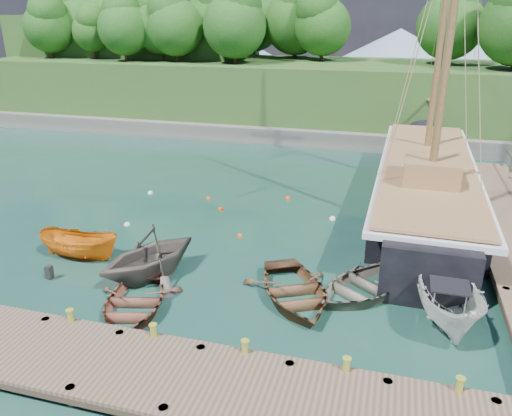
# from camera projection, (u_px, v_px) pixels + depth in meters

# --- Properties ---
(ground) EXTENTS (160.00, 160.00, 0.00)m
(ground) POSITION_uv_depth(u_px,v_px,m) (235.00, 280.00, 20.21)
(ground) COLOR #153A2E
(ground) RESTS_ON ground
(dock_near) EXTENTS (20.00, 3.20, 1.10)m
(dock_near) POSITION_uv_depth(u_px,v_px,m) (230.00, 389.00, 13.72)
(dock_near) COLOR brown
(dock_near) RESTS_ON ground
(bollard_0) EXTENTS (0.26, 0.26, 0.45)m
(bollard_0) POSITION_uv_depth(u_px,v_px,m) (74.00, 337.00, 16.65)
(bollard_0) COLOR olive
(bollard_0) RESTS_ON ground
(bollard_1) EXTENTS (0.26, 0.26, 0.45)m
(bollard_1) POSITION_uv_depth(u_px,v_px,m) (155.00, 352.00, 15.89)
(bollard_1) COLOR olive
(bollard_1) RESTS_ON ground
(bollard_2) EXTENTS (0.26, 0.26, 0.45)m
(bollard_2) POSITION_uv_depth(u_px,v_px,m) (245.00, 369.00, 15.13)
(bollard_2) COLOR olive
(bollard_2) RESTS_ON ground
(bollard_3) EXTENTS (0.26, 0.26, 0.45)m
(bollard_3) POSITION_uv_depth(u_px,v_px,m) (345.00, 388.00, 14.37)
(bollard_3) COLOR olive
(bollard_3) RESTS_ON ground
(bollard_4) EXTENTS (0.26, 0.26, 0.45)m
(bollard_4) POSITION_uv_depth(u_px,v_px,m) (455.00, 409.00, 13.61)
(bollard_4) COLOR olive
(bollard_4) RESTS_ON ground
(rowboat_0) EXTENTS (4.16, 5.07, 0.92)m
(rowboat_0) POSITION_uv_depth(u_px,v_px,m) (134.00, 311.00, 18.07)
(rowboat_0) COLOR brown
(rowboat_0) RESTS_ON ground
(rowboat_1) EXTENTS (5.45, 5.71, 2.34)m
(rowboat_1) POSITION_uv_depth(u_px,v_px,m) (150.00, 277.00, 20.43)
(rowboat_1) COLOR #574F49
(rowboat_1) RESTS_ON ground
(rowboat_2) EXTENTS (5.16, 5.75, 0.98)m
(rowboat_2) POSITION_uv_depth(u_px,v_px,m) (294.00, 300.00, 18.81)
(rowboat_2) COLOR brown
(rowboat_2) RESTS_ON ground
(rowboat_3) EXTENTS (5.41, 5.69, 0.96)m
(rowboat_3) POSITION_uv_depth(u_px,v_px,m) (363.00, 293.00, 19.22)
(rowboat_3) COLOR #696256
(rowboat_3) RESTS_ON ground
(motorboat_orange) EXTENTS (3.82, 1.45, 1.47)m
(motorboat_orange) POSITION_uv_depth(u_px,v_px,m) (81.00, 258.00, 22.02)
(motorboat_orange) COLOR orange
(motorboat_orange) RESTS_ON ground
(cabin_boat_white) EXTENTS (2.59, 5.38, 2.00)m
(cabin_boat_white) POSITION_uv_depth(u_px,v_px,m) (444.00, 319.00, 17.64)
(cabin_boat_white) COLOR silver
(cabin_boat_white) RESTS_ON ground
(schooner) EXTENTS (5.40, 27.55, 20.21)m
(schooner) POSITION_uv_depth(u_px,v_px,m) (425.00, 189.00, 27.25)
(schooner) COLOR black
(schooner) RESTS_ON ground
(mooring_buoy_0) EXTENTS (0.32, 0.32, 0.32)m
(mooring_buoy_0) POSITION_uv_depth(u_px,v_px,m) (127.00, 225.00, 25.45)
(mooring_buoy_0) COLOR silver
(mooring_buoy_0) RESTS_ON ground
(mooring_buoy_1) EXTENTS (0.28, 0.28, 0.28)m
(mooring_buoy_1) POSITION_uv_depth(u_px,v_px,m) (221.00, 210.00, 27.45)
(mooring_buoy_1) COLOR red
(mooring_buoy_1) RESTS_ON ground
(mooring_buoy_2) EXTENTS (0.27, 0.27, 0.27)m
(mooring_buoy_2) POSITION_uv_depth(u_px,v_px,m) (240.00, 236.00, 24.18)
(mooring_buoy_2) COLOR #EF4E09
(mooring_buoy_2) RESTS_ON ground
(mooring_buoy_3) EXTENTS (0.35, 0.35, 0.35)m
(mooring_buoy_3) POSITION_uv_depth(u_px,v_px,m) (332.00, 219.00, 26.16)
(mooring_buoy_3) COLOR silver
(mooring_buoy_3) RESTS_ON ground
(mooring_buoy_4) EXTENTS (0.27, 0.27, 0.27)m
(mooring_buoy_4) POSITION_uv_depth(u_px,v_px,m) (208.00, 199.00, 29.08)
(mooring_buoy_4) COLOR #E93C0F
(mooring_buoy_4) RESTS_ON ground
(mooring_buoy_5) EXTENTS (0.34, 0.34, 0.34)m
(mooring_buoy_5) POSITION_uv_depth(u_px,v_px,m) (288.00, 199.00, 29.05)
(mooring_buoy_5) COLOR #CE470C
(mooring_buoy_5) RESTS_ON ground
(mooring_buoy_6) EXTENTS (0.33, 0.33, 0.33)m
(mooring_buoy_6) POSITION_uv_depth(u_px,v_px,m) (150.00, 194.00, 29.94)
(mooring_buoy_6) COLOR silver
(mooring_buoy_6) RESTS_ON ground
(headland) EXTENTS (51.00, 19.31, 12.90)m
(headland) POSITION_uv_depth(u_px,v_px,m) (209.00, 63.00, 49.60)
(headland) COLOR #474744
(headland) RESTS_ON ground
(distant_ridge) EXTENTS (117.00, 40.00, 10.00)m
(distant_ridge) POSITION_uv_depth(u_px,v_px,m) (394.00, 52.00, 80.33)
(distant_ridge) COLOR #728CA5
(distant_ridge) RESTS_ON ground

